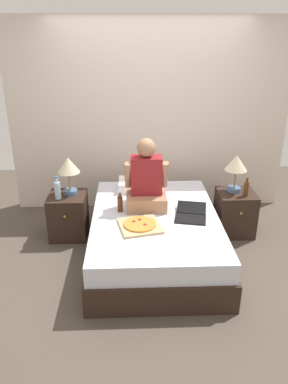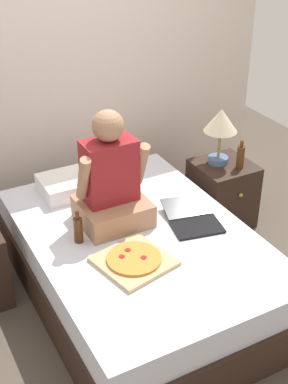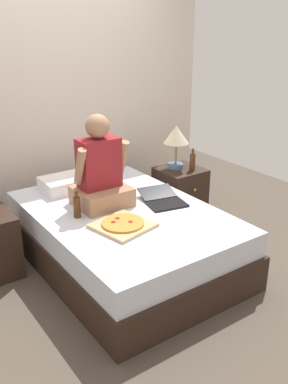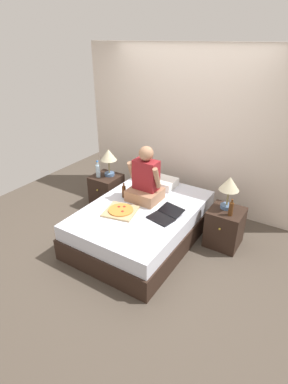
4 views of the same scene
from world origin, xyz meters
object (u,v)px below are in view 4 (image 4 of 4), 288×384
water_bottle (98,170)px  lamp_on_left_nightstand (109,157)px  nightstand_right (225,227)px  beer_bottle (231,209)px  laptop (164,216)px  person_seated (145,181)px  lamp_on_right_nightstand (229,186)px  bed (142,223)px  beer_bottle_on_bed (124,191)px  pizza_box (121,211)px  nightstand_left (107,190)px

water_bottle → lamp_on_left_nightstand: bearing=49.4°
nightstand_right → lamp_on_left_nightstand: bearing=178.6°
water_bottle → beer_bottle: bearing=-0.3°
nightstand_right → beer_bottle: (0.07, -0.10, 0.36)m
lamp_on_left_nightstand → laptop: 1.51m
lamp_on_left_nightstand → beer_bottle: bearing=-4.2°
person_seated → lamp_on_right_nightstand: bearing=16.1°
lamp_on_left_nightstand → nightstand_right: size_ratio=0.84×
nightstand_right → laptop: (-0.64, -0.54, 0.25)m
person_seated → laptop: 0.60m
lamp_on_right_nightstand → person_seated: person_seated is taller
water_bottle → nightstand_right: water_bottle is taller
person_seated → laptop: bearing=-31.2°
lamp_on_right_nightstand → bed: bearing=-151.7°
nightstand_right → beer_bottle_on_bed: size_ratio=2.43×
beer_bottle → pizza_box: size_ratio=0.48×
beer_bottle → lamp_on_left_nightstand: bearing=175.8°
laptop → bed: bearing=171.0°
bed → laptop: size_ratio=4.22×
beer_bottle → beer_bottle_on_bed: 1.49m
beer_bottle → laptop: 0.84m
pizza_box → beer_bottle: bearing=26.9°
person_seated → laptop: size_ratio=1.66×
beer_bottle → person_seated: size_ratio=0.29×
nightstand_left → beer_bottle: beer_bottle is taller
pizza_box → beer_bottle_on_bed: bearing=119.7°
nightstand_right → person_seated: 1.25m
water_bottle → pizza_box: water_bottle is taller
nightstand_left → pizza_box: size_ratio=1.12×
lamp_on_right_nightstand → person_seated: bearing=-163.9°
bed → beer_bottle_on_bed: size_ratio=9.02×
person_seated → lamp_on_left_nightstand: bearing=160.7°
lamp_on_left_nightstand → water_bottle: bearing=-130.6°
bed → nightstand_left: (-1.02, 0.48, 0.02)m
person_seated → nightstand_right: bearing=13.3°
lamp_on_left_nightstand → bed: bearing=-28.6°
nightstand_left → laptop: 1.51m
pizza_box → beer_bottle_on_bed: size_ratio=2.17×
person_seated → pizza_box: 0.55m
lamp_on_left_nightstand → person_seated: person_seated is taller
lamp_on_right_nightstand → pizza_box: size_ratio=0.94×
bed → lamp_on_right_nightstand: bearing=28.3°
bed → nightstand_right: 1.12m
beer_bottle → person_seated: 1.19m
water_bottle → lamp_on_right_nightstand: (2.08, 0.14, 0.22)m
water_bottle → person_seated: size_ratio=0.35×
water_bottle → laptop: bearing=-17.0°
nightstand_left → beer_bottle: size_ratio=2.32×
nightstand_right → beer_bottle_on_bed: (-1.39, -0.38, 0.33)m
nightstand_right → water_bottle: bearing=-177.6°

